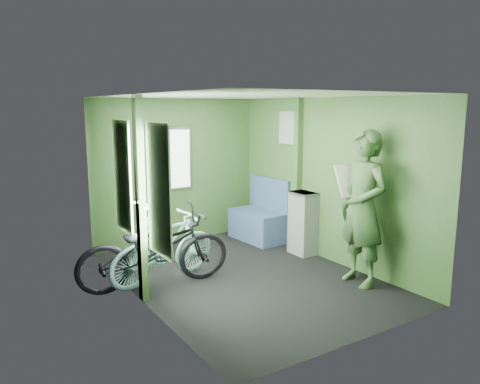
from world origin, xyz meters
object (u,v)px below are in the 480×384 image
at_px(bicycle_mint, 166,282).
at_px(bench_seat, 259,222).
at_px(passenger, 363,209).
at_px(waste_box, 303,223).
at_px(bicycle_black, 156,288).

bearing_deg(bicycle_mint, bench_seat, -76.49).
bearing_deg(bicycle_mint, passenger, -134.34).
xyz_separation_m(bicycle_mint, passenger, (2.02, -1.33, 0.96)).
bearing_deg(waste_box, bicycle_mint, 179.60).
xyz_separation_m(bicycle_black, passenger, (2.19, -1.22, 0.96)).
height_order(bicycle_mint, passenger, passenger).
bearing_deg(passenger, bench_seat, -176.81).
distance_m(bicycle_mint, passenger, 2.60).
relative_size(bicycle_mint, passenger, 0.79).
bearing_deg(bicycle_mint, waste_box, -101.46).
distance_m(passenger, waste_box, 1.41).
bearing_deg(bicycle_black, passenger, -111.74).
bearing_deg(bicycle_mint, bicycle_black, 110.97).
bearing_deg(passenger, bicycle_mint, -118.42).
xyz_separation_m(waste_box, bench_seat, (-0.11, 0.97, -0.17)).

